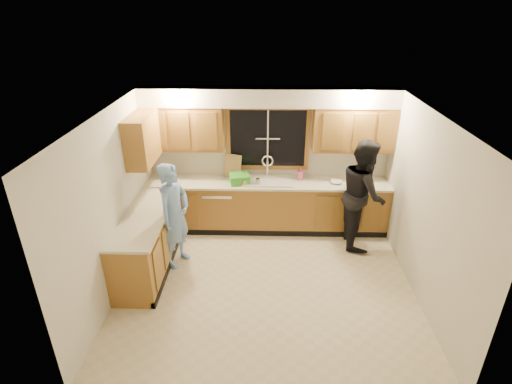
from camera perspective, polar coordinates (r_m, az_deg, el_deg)
floor at (r=6.02m, az=1.49°, el=-12.82°), size 4.20×4.20×0.00m
ceiling at (r=4.88m, az=1.83°, el=10.83°), size 4.20×4.20×0.00m
wall_back at (r=7.07m, az=1.65°, el=4.98°), size 4.20×0.00×4.20m
wall_left at (r=5.72m, az=-19.89°, el=-1.86°), size 0.00×3.80×3.80m
wall_right at (r=5.74m, az=23.10°, el=-2.34°), size 0.00×3.80×3.80m
base_cabinets_back at (r=7.13m, az=1.57°, el=-1.98°), size 4.20×0.60×0.88m
base_cabinets_left at (r=6.30m, az=-15.17°, el=-6.99°), size 0.60×1.90×0.88m
countertop_back at (r=6.91m, az=1.62°, el=1.34°), size 4.20×0.63×0.04m
countertop_left at (r=6.07m, az=-15.52°, el=-3.34°), size 0.63×1.90×0.04m
upper_cabinets_left at (r=6.87m, az=-10.40°, el=9.01°), size 1.35×0.33×0.75m
upper_cabinets_right at (r=6.88m, az=13.80°, el=8.72°), size 1.35×0.33×0.75m
upper_cabinets_return at (r=6.43m, az=-15.93°, el=7.29°), size 0.33×0.90×0.75m
soffit at (r=6.59m, az=1.78°, el=13.42°), size 4.20×0.35×0.30m
window_frame at (r=6.95m, az=1.69°, el=7.65°), size 1.44×0.03×1.14m
sink at (r=6.95m, az=1.61°, el=1.14°), size 0.86×0.52×0.57m
dishwasher at (r=7.18m, az=-5.23°, el=-2.14°), size 0.60×0.56×0.82m
stove at (r=5.85m, az=-16.66°, el=-9.90°), size 0.58×0.75×0.90m
man at (r=6.12m, az=-11.57°, el=-3.33°), size 0.61×0.72×1.67m
woman at (r=6.71m, az=15.00°, el=-0.25°), size 0.72×0.91×1.83m
knife_block at (r=7.10m, az=-11.90°, el=2.61°), size 0.13×0.11×0.23m
cutting_board at (r=7.03m, az=-3.33°, el=3.74°), size 0.32×0.21×0.41m
dish_crate at (r=6.84m, az=-2.39°, el=1.93°), size 0.39×0.37×0.15m
soap_bottle at (r=7.02m, az=6.41°, el=2.67°), size 0.12×0.12×0.21m
bowl at (r=6.96m, az=11.35°, el=1.39°), size 0.24×0.24×0.05m
can_left at (r=6.71m, az=-1.69°, el=1.28°), size 0.08×0.08×0.12m
can_right at (r=6.74m, az=0.25°, el=1.45°), size 0.07×0.07×0.13m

